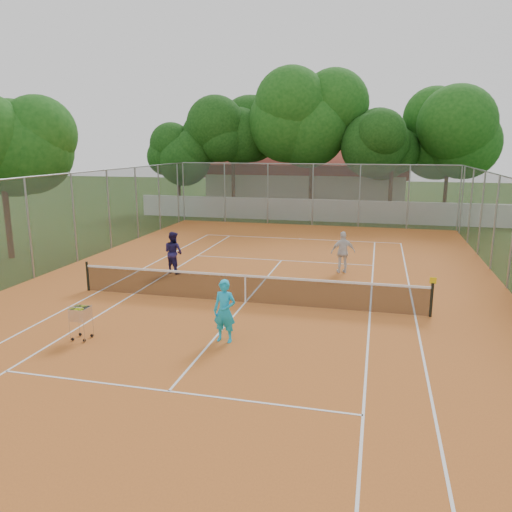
% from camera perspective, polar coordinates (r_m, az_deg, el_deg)
% --- Properties ---
extents(ground, '(120.00, 120.00, 0.00)m').
position_cam_1_polar(ground, '(16.92, -1.22, -5.38)').
color(ground, '#1B340E').
rests_on(ground, ground).
extents(court_pad, '(18.00, 34.00, 0.02)m').
position_cam_1_polar(court_pad, '(16.91, -1.22, -5.35)').
color(court_pad, '#BE6324').
rests_on(court_pad, ground).
extents(court_lines, '(10.98, 23.78, 0.01)m').
position_cam_1_polar(court_lines, '(16.91, -1.22, -5.31)').
color(court_lines, white).
rests_on(court_lines, court_pad).
extents(tennis_net, '(11.88, 0.10, 0.98)m').
position_cam_1_polar(tennis_net, '(16.77, -1.23, -3.73)').
color(tennis_net, black).
rests_on(tennis_net, court_pad).
extents(perimeter_fence, '(18.00, 34.00, 4.00)m').
position_cam_1_polar(perimeter_fence, '(16.41, -1.25, 1.27)').
color(perimeter_fence, slate).
rests_on(perimeter_fence, ground).
extents(boundary_wall, '(26.00, 0.30, 1.50)m').
position_cam_1_polar(boundary_wall, '(35.07, 6.86, 5.22)').
color(boundary_wall, white).
rests_on(boundary_wall, ground).
extents(clubhouse, '(16.40, 9.00, 4.40)m').
position_cam_1_polar(clubhouse, '(45.06, 5.95, 8.73)').
color(clubhouse, beige).
rests_on(clubhouse, ground).
extents(tropical_trees, '(29.00, 19.00, 10.00)m').
position_cam_1_polar(tropical_trees, '(37.77, 7.61, 12.19)').
color(tropical_trees, '#0F340D').
rests_on(tropical_trees, ground).
extents(player_near, '(0.66, 0.46, 1.72)m').
position_cam_1_polar(player_near, '(13.45, -3.61, -6.29)').
color(player_near, '#1AB0E0').
rests_on(player_near, court_pad).
extents(player_far_left, '(1.03, 0.93, 1.73)m').
position_cam_1_polar(player_far_left, '(20.83, -9.42, 0.42)').
color(player_far_left, '#1F1A4F').
rests_on(player_far_left, court_pad).
extents(player_far_right, '(1.09, 0.69, 1.73)m').
position_cam_1_polar(player_far_right, '(20.89, 9.92, 0.44)').
color(player_far_right, silver).
rests_on(player_far_right, court_pad).
extents(ball_hopper, '(0.58, 0.58, 0.99)m').
position_cam_1_polar(ball_hopper, '(14.48, -19.36, -7.13)').
color(ball_hopper, silver).
rests_on(ball_hopper, court_pad).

